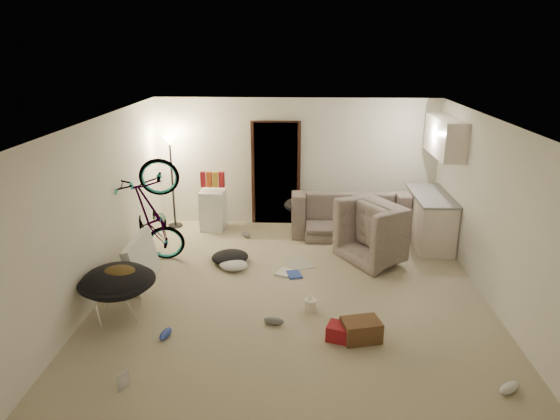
{
  "coord_description": "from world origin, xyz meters",
  "views": [
    {
      "loc": [
        0.08,
        -6.61,
        3.47
      ],
      "look_at": [
        -0.22,
        0.6,
        1.06
      ],
      "focal_mm": 32.0,
      "sensor_mm": 36.0,
      "label": 1
    }
  ],
  "objects_px": {
    "floor_lamp": "(171,162)",
    "drink_case_a": "(361,330)",
    "sofa": "(348,217)",
    "saucer_chair": "(118,288)",
    "drink_case_b": "(342,332)",
    "bicycle": "(154,235)",
    "mini_fridge": "(213,210)",
    "tv_box": "(142,261)",
    "armchair": "(388,236)",
    "juicer": "(310,304)",
    "kitchen_counter": "(429,220)"
  },
  "relations": [
    {
      "from": "mini_fridge",
      "to": "tv_box",
      "type": "xyz_separation_m",
      "value": [
        -0.69,
        -2.34,
        -0.04
      ]
    },
    {
      "from": "mini_fridge",
      "to": "saucer_chair",
      "type": "distance_m",
      "value": 3.43
    },
    {
      "from": "armchair",
      "to": "mini_fridge",
      "type": "relative_size",
      "value": 1.48
    },
    {
      "from": "juicer",
      "to": "drink_case_a",
      "type": "bearing_deg",
      "value": -47.51
    },
    {
      "from": "sofa",
      "to": "tv_box",
      "type": "bearing_deg",
      "value": 32.6
    },
    {
      "from": "kitchen_counter",
      "to": "mini_fridge",
      "type": "relative_size",
      "value": 1.94
    },
    {
      "from": "armchair",
      "to": "sofa",
      "type": "bearing_deg",
      "value": -4.43
    },
    {
      "from": "armchair",
      "to": "tv_box",
      "type": "distance_m",
      "value": 4.03
    },
    {
      "from": "armchair",
      "to": "juicer",
      "type": "relative_size",
      "value": 4.82
    },
    {
      "from": "sofa",
      "to": "drink_case_a",
      "type": "relative_size",
      "value": 4.78
    },
    {
      "from": "bicycle",
      "to": "armchair",
      "type": "bearing_deg",
      "value": -93.17
    },
    {
      "from": "saucer_chair",
      "to": "drink_case_b",
      "type": "xyz_separation_m",
      "value": [
        2.92,
        -0.44,
        -0.32
      ]
    },
    {
      "from": "mini_fridge",
      "to": "juicer",
      "type": "bearing_deg",
      "value": -55.86
    },
    {
      "from": "tv_box",
      "to": "bicycle",
      "type": "bearing_deg",
      "value": 89.35
    },
    {
      "from": "kitchen_counter",
      "to": "floor_lamp",
      "type": "bearing_deg",
      "value": 172.34
    },
    {
      "from": "kitchen_counter",
      "to": "juicer",
      "type": "relative_size",
      "value": 6.32
    },
    {
      "from": "kitchen_counter",
      "to": "saucer_chair",
      "type": "bearing_deg",
      "value": -149.31
    },
    {
      "from": "saucer_chair",
      "to": "drink_case_a",
      "type": "height_order",
      "value": "saucer_chair"
    },
    {
      "from": "armchair",
      "to": "drink_case_a",
      "type": "distance_m",
      "value": 2.67
    },
    {
      "from": "armchair",
      "to": "juicer",
      "type": "xyz_separation_m",
      "value": [
        -1.33,
        -1.89,
        -0.27
      ]
    },
    {
      "from": "mini_fridge",
      "to": "bicycle",
      "type": "bearing_deg",
      "value": -109.53
    },
    {
      "from": "bicycle",
      "to": "tv_box",
      "type": "xyz_separation_m",
      "value": [
        0.0,
        -0.71,
        -0.13
      ]
    },
    {
      "from": "bicycle",
      "to": "saucer_chair",
      "type": "xyz_separation_m",
      "value": [
        -0.0,
        -1.72,
        -0.06
      ]
    },
    {
      "from": "sofa",
      "to": "mini_fridge",
      "type": "distance_m",
      "value": 2.62
    },
    {
      "from": "drink_case_a",
      "to": "sofa",
      "type": "bearing_deg",
      "value": 73.48
    },
    {
      "from": "tv_box",
      "to": "drink_case_a",
      "type": "distance_m",
      "value": 3.48
    },
    {
      "from": "kitchen_counter",
      "to": "tv_box",
      "type": "distance_m",
      "value": 5.06
    },
    {
      "from": "floor_lamp",
      "to": "drink_case_a",
      "type": "bearing_deg",
      "value": -50.04
    },
    {
      "from": "bicycle",
      "to": "tv_box",
      "type": "bearing_deg",
      "value": 170.84
    },
    {
      "from": "saucer_chair",
      "to": "bicycle",
      "type": "bearing_deg",
      "value": 90.0
    },
    {
      "from": "sofa",
      "to": "mini_fridge",
      "type": "relative_size",
      "value": 2.82
    },
    {
      "from": "kitchen_counter",
      "to": "mini_fridge",
      "type": "height_order",
      "value": "kitchen_counter"
    },
    {
      "from": "kitchen_counter",
      "to": "armchair",
      "type": "height_order",
      "value": "kitchen_counter"
    },
    {
      "from": "sofa",
      "to": "drink_case_b",
      "type": "xyz_separation_m",
      "value": [
        -0.4,
        -3.7,
        -0.22
      ]
    },
    {
      "from": "juicer",
      "to": "bicycle",
      "type": "bearing_deg",
      "value": 149.73
    },
    {
      "from": "floor_lamp",
      "to": "mini_fridge",
      "type": "height_order",
      "value": "floor_lamp"
    },
    {
      "from": "floor_lamp",
      "to": "juicer",
      "type": "relative_size",
      "value": 7.63
    },
    {
      "from": "kitchen_counter",
      "to": "bicycle",
      "type": "distance_m",
      "value": 4.85
    },
    {
      "from": "kitchen_counter",
      "to": "mini_fridge",
      "type": "distance_m",
      "value": 4.08
    },
    {
      "from": "tv_box",
      "to": "floor_lamp",
      "type": "bearing_deg",
      "value": 91.7
    },
    {
      "from": "drink_case_b",
      "to": "sofa",
      "type": "bearing_deg",
      "value": 101.87
    },
    {
      "from": "floor_lamp",
      "to": "armchair",
      "type": "bearing_deg",
      "value": -18.43
    },
    {
      "from": "sofa",
      "to": "tv_box",
      "type": "height_order",
      "value": "tv_box"
    },
    {
      "from": "bicycle",
      "to": "saucer_chair",
      "type": "height_order",
      "value": "bicycle"
    },
    {
      "from": "sofa",
      "to": "saucer_chair",
      "type": "bearing_deg",
      "value": 43.08
    },
    {
      "from": "kitchen_counter",
      "to": "drink_case_a",
      "type": "distance_m",
      "value": 3.61
    },
    {
      "from": "sofa",
      "to": "juicer",
      "type": "bearing_deg",
      "value": 74.25
    },
    {
      "from": "sofa",
      "to": "mini_fridge",
      "type": "height_order",
      "value": "mini_fridge"
    },
    {
      "from": "kitchen_counter",
      "to": "armchair",
      "type": "distance_m",
      "value": 1.09
    },
    {
      "from": "saucer_chair",
      "to": "drink_case_b",
      "type": "height_order",
      "value": "saucer_chair"
    }
  ]
}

